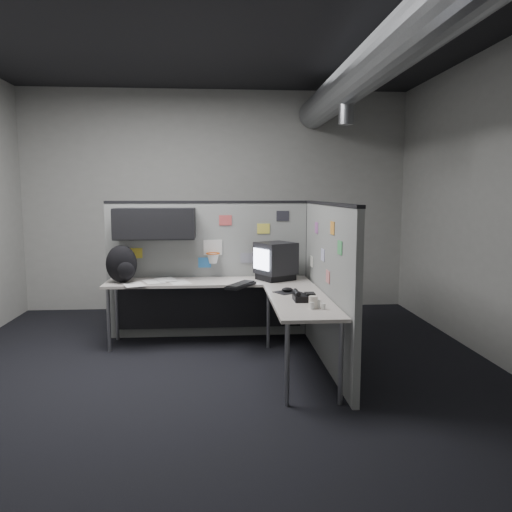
{
  "coord_description": "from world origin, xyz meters",
  "views": [
    {
      "loc": [
        0.02,
        -4.62,
        1.72
      ],
      "look_at": [
        0.39,
        0.35,
        1.09
      ],
      "focal_mm": 35.0,
      "sensor_mm": 36.0,
      "label": 1
    }
  ],
  "objects": [
    {
      "name": "phone",
      "position": [
        0.8,
        -0.14,
        0.77
      ],
      "size": [
        0.19,
        0.21,
        0.1
      ],
      "rotation": [
        0.0,
        0.0,
        -0.17
      ],
      "color": "black",
      "rests_on": "desk"
    },
    {
      "name": "desk",
      "position": [
        0.15,
        0.7,
        0.61
      ],
      "size": [
        2.31,
        2.11,
        0.73
      ],
      "color": "#B9B0A7",
      "rests_on": "ground"
    },
    {
      "name": "partition_back",
      "position": [
        -0.25,
        1.23,
        1.0
      ],
      "size": [
        2.44,
        0.42,
        1.63
      ],
      "color": "gray",
      "rests_on": "ground"
    },
    {
      "name": "keyboard",
      "position": [
        0.25,
        0.6,
        0.75
      ],
      "size": [
        0.36,
        0.45,
        0.04
      ],
      "rotation": [
        0.0,
        0.0,
        0.25
      ],
      "color": "black",
      "rests_on": "desk"
    },
    {
      "name": "bottles",
      "position": [
        0.86,
        -0.44,
        0.76
      ],
      "size": [
        0.14,
        0.16,
        0.08
      ],
      "rotation": [
        0.0,
        0.0,
        0.06
      ],
      "color": "silver",
      "rests_on": "desk"
    },
    {
      "name": "monitor",
      "position": [
        0.67,
        0.99,
        0.95
      ],
      "size": [
        0.51,
        0.51,
        0.43
      ],
      "rotation": [
        0.0,
        0.0,
        -0.27
      ],
      "color": "black",
      "rests_on": "desk"
    },
    {
      "name": "mouse",
      "position": [
        0.7,
        0.25,
        0.75
      ],
      "size": [
        0.3,
        0.29,
        0.05
      ],
      "rotation": [
        0.0,
        0.0,
        -0.25
      ],
      "color": "black",
      "rests_on": "desk"
    },
    {
      "name": "partition_right",
      "position": [
        1.1,
        0.22,
        0.82
      ],
      "size": [
        0.07,
        2.23,
        1.63
      ],
      "color": "gray",
      "rests_on": "ground"
    },
    {
      "name": "papers",
      "position": [
        -0.65,
        0.91,
        0.74
      ],
      "size": [
        0.78,
        0.64,
        0.01
      ],
      "rotation": [
        0.0,
        0.0,
        0.38
      ],
      "color": "white",
      "rests_on": "desk"
    },
    {
      "name": "cup",
      "position": [
        0.83,
        -0.45,
        0.78
      ],
      "size": [
        0.1,
        0.1,
        0.11
      ],
      "primitive_type": "cylinder",
      "rotation": [
        0.0,
        0.0,
        -0.36
      ],
      "color": "beige",
      "rests_on": "desk"
    },
    {
      "name": "backpack",
      "position": [
        -1.05,
        0.93,
        0.93
      ],
      "size": [
        0.38,
        0.34,
        0.42
      ],
      "rotation": [
        0.0,
        0.0,
        0.17
      ],
      "color": "black",
      "rests_on": "desk"
    },
    {
      "name": "room",
      "position": [
        0.56,
        0.0,
        2.1
      ],
      "size": [
        5.62,
        5.62,
        3.22
      ],
      "color": "black",
      "rests_on": "ground"
    }
  ]
}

